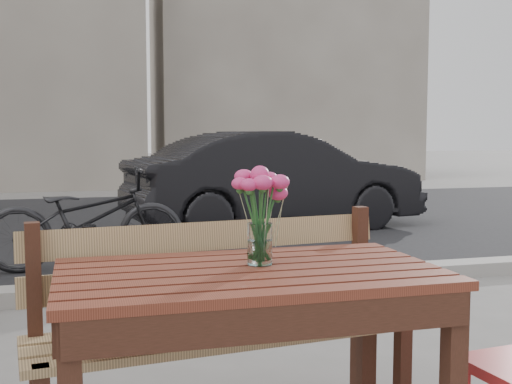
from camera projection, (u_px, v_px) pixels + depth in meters
The scene contains 7 objects.
street at pixel (127, 247), 6.89m from camera, with size 30.00×8.12×0.12m.
backdrop_buildings at pixel (104, 36), 15.57m from camera, with size 15.50×4.00×8.00m.
main_table at pixel (250, 306), 2.17m from camera, with size 1.27×0.74×0.79m.
main_bench at pixel (219, 303), 2.55m from camera, with size 1.55×0.61×0.94m.
main_vase at pixel (260, 204), 2.21m from camera, with size 0.19×0.19×0.34m.
parked_car at pixel (276, 180), 8.34m from camera, with size 1.34×3.86×1.27m, color black.
bicycle at pixel (86, 219), 5.83m from camera, with size 0.62×1.78×0.93m, color black.
Camera 1 is at (-0.47, -1.87, 1.24)m, focal length 45.00 mm.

